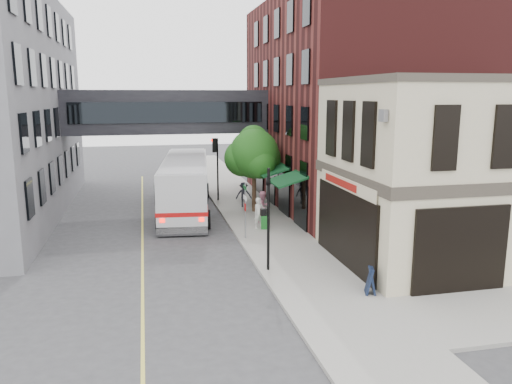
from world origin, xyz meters
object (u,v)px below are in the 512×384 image
pedestrian_a (259,213)px  pedestrian_b (263,207)px  bus (185,183)px  pedestrian_c (244,195)px  sandwich_board (371,281)px  newspaper_box (265,222)px

pedestrian_a → pedestrian_b: size_ratio=0.95×
bus → pedestrian_c: 4.02m
bus → sandwich_board: (5.71, -16.14, -1.27)m
bus → pedestrian_a: (3.66, -5.89, -0.89)m
pedestrian_a → newspaper_box: (0.31, -0.20, -0.49)m
sandwich_board → bus: bearing=128.2°
pedestrian_c → sandwich_board: bearing=-78.0°
bus → pedestrian_a: bus is taller
bus → pedestrian_b: (4.23, -4.57, -0.84)m
pedestrian_c → pedestrian_a: bearing=-86.9°
bus → pedestrian_c: bus is taller
bus → sandwich_board: bus is taller
pedestrian_a → pedestrian_b: pedestrian_b is taller
newspaper_box → bus: bearing=144.6°
pedestrian_b → pedestrian_c: 4.34m
newspaper_box → sandwich_board: bearing=-58.7°
bus → pedestrian_c: size_ratio=7.72×
pedestrian_a → sandwich_board: 10.45m
pedestrian_c → sandwich_board: pedestrian_c is taller
bus → pedestrian_b: bus is taller
pedestrian_a → pedestrian_c: (0.24, 5.66, -0.05)m
pedestrian_a → sandwich_board: size_ratio=1.73×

